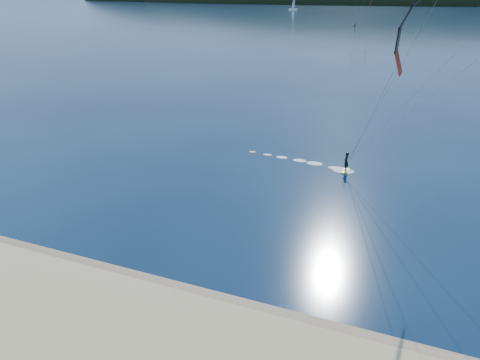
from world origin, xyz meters
name	(u,v)px	position (x,y,z in m)	size (l,w,h in m)	color
ground	(78,339)	(0.00, 0.00, 0.00)	(1800.00, 1800.00, 0.00)	#061731
wet_sand	(133,285)	(0.00, 4.50, 0.05)	(220.00, 2.50, 0.10)	olive
headland	(432,3)	(0.63, 745.28, 0.00)	(1200.00, 310.00, 140.00)	black
kitesurfer_near	(457,50)	(15.01, 20.81, 11.72)	(22.94, 9.17, 16.21)	#AFE41A
kitesurfer_far	(363,2)	(-17.68, 201.30, 11.24)	(7.94, 7.46, 14.31)	#AFE41A
sailboat	(293,9)	(-108.53, 407.27, 0.86)	(8.33, 5.29, 11.61)	white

